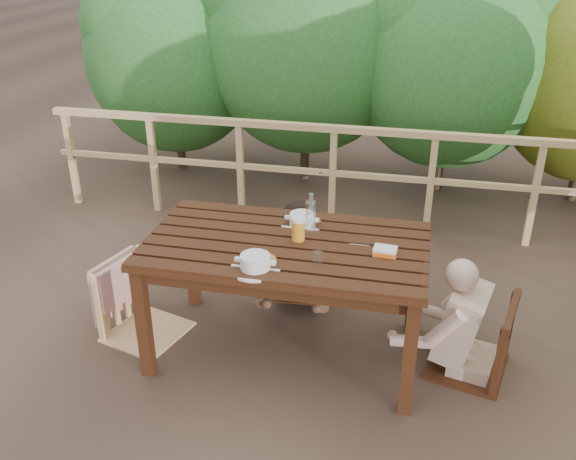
% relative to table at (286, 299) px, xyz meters
% --- Properties ---
extents(ground, '(60.00, 60.00, 0.00)m').
position_rel_table_xyz_m(ground, '(0.00, 0.00, -0.41)').
color(ground, brown).
rests_on(ground, ground).
extents(table, '(1.78, 1.00, 0.82)m').
position_rel_table_xyz_m(table, '(0.00, 0.00, 0.00)').
color(table, black).
rests_on(table, ground).
extents(chair_left, '(0.63, 0.63, 1.02)m').
position_rel_table_xyz_m(chair_left, '(-1.02, -0.02, 0.10)').
color(chair_left, '#DCAF75').
rests_on(chair_left, ground).
extents(chair_far, '(0.43, 0.43, 0.82)m').
position_rel_table_xyz_m(chair_far, '(-0.05, 0.77, -0.00)').
color(chair_far, black).
rests_on(chair_far, ground).
extents(chair_right, '(0.61, 0.61, 1.01)m').
position_rel_table_xyz_m(chair_right, '(1.21, 0.07, 0.09)').
color(chair_right, black).
rests_on(chair_right, ground).
extents(woman, '(0.56, 0.67, 1.28)m').
position_rel_table_xyz_m(woman, '(-0.05, 0.79, 0.23)').
color(woman, black).
rests_on(woman, ground).
extents(diner_right, '(0.74, 0.65, 1.28)m').
position_rel_table_xyz_m(diner_right, '(1.24, 0.07, 0.23)').
color(diner_right, tan).
rests_on(diner_right, ground).
extents(railing, '(5.60, 0.10, 1.01)m').
position_rel_table_xyz_m(railing, '(0.00, 2.00, 0.09)').
color(railing, '#DCAF75').
rests_on(railing, ground).
extents(hedge_row, '(6.60, 1.60, 3.80)m').
position_rel_table_xyz_m(hedge_row, '(0.40, 3.20, 1.49)').
color(hedge_row, '#2B6529').
rests_on(hedge_row, ground).
extents(soup_near, '(0.30, 0.30, 0.10)m').
position_rel_table_xyz_m(soup_near, '(-0.11, -0.36, 0.46)').
color(soup_near, silver).
rests_on(soup_near, table).
extents(soup_far, '(0.28, 0.28, 0.09)m').
position_rel_table_xyz_m(soup_far, '(0.04, 0.28, 0.46)').
color(soup_far, silver).
rests_on(soup_far, table).
extents(bread_roll, '(0.12, 0.09, 0.07)m').
position_rel_table_xyz_m(bread_roll, '(-0.06, -0.27, 0.45)').
color(bread_roll, '#946130').
rests_on(bread_roll, table).
extents(beer_glass, '(0.09, 0.09, 0.17)m').
position_rel_table_xyz_m(beer_glass, '(0.07, 0.05, 0.50)').
color(beer_glass, gold).
rests_on(beer_glass, table).
extents(bottle, '(0.07, 0.07, 0.28)m').
position_rel_table_xyz_m(bottle, '(0.12, 0.18, 0.55)').
color(bottle, silver).
rests_on(bottle, table).
extents(tumbler, '(0.07, 0.07, 0.08)m').
position_rel_table_xyz_m(tumbler, '(0.24, -0.21, 0.45)').
color(tumbler, white).
rests_on(tumbler, table).
extents(butter_tub, '(0.15, 0.11, 0.06)m').
position_rel_table_xyz_m(butter_tub, '(0.62, -0.03, 0.44)').
color(butter_tub, white).
rests_on(butter_tub, table).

